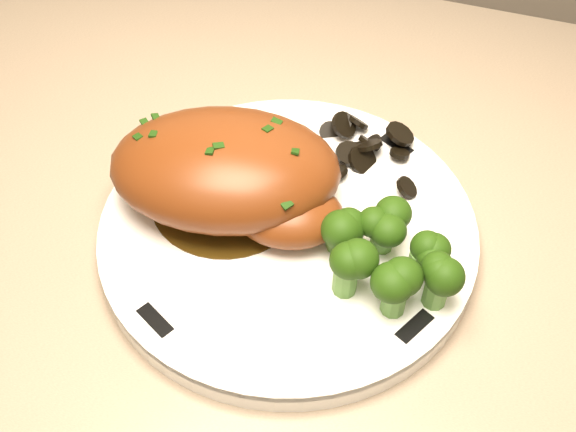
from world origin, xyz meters
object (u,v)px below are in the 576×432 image
(counter, at_px, (358,419))
(broccoli_florets, at_px, (387,258))
(plate, at_px, (288,232))
(chicken_breast, at_px, (232,174))

(counter, relative_size, broccoli_florets, 18.23)
(plate, height_order, broccoli_florets, broccoli_florets)
(plate, distance_m, broccoli_florets, 0.09)
(plate, bearing_deg, chicken_breast, 170.96)
(counter, relative_size, chicken_breast, 9.35)
(broccoli_florets, bearing_deg, counter, 96.30)
(plate, xyz_separation_m, chicken_breast, (-0.05, 0.01, 0.04))
(plate, bearing_deg, counter, 40.84)
(plate, distance_m, chicken_breast, 0.06)
(chicken_breast, distance_m, broccoli_florets, 0.13)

